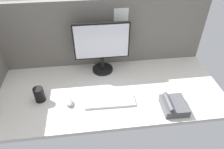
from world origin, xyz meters
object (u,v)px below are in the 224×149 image
keyboard (109,101)px  desk_phone (173,105)px  mug_black_travel (39,94)px  monitor (102,45)px  mouse (69,102)px

keyboard → desk_phone: 46.32cm
keyboard → mug_black_travel: bearing=172.3°
mug_black_travel → desk_phone: bearing=-12.0°
keyboard → desk_phone: size_ratio=1.91×
desk_phone → keyboard: bearing=165.0°
mug_black_travel → desk_phone: (95.44, -20.21, -2.58)cm
monitor → mug_black_travel: bearing=-147.0°
monitor → mouse: monitor is taller
monitor → keyboard: bearing=-88.2°
monitor → mug_black_travel: monitor is taller
keyboard → desk_phone: desk_phone is taller
mouse → desk_phone: bearing=-28.5°
monitor → mouse: (-28.27, -38.46, -23.20)cm
keyboard → mouse: 29.62cm
mouse → keyboard: bearing=-21.6°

